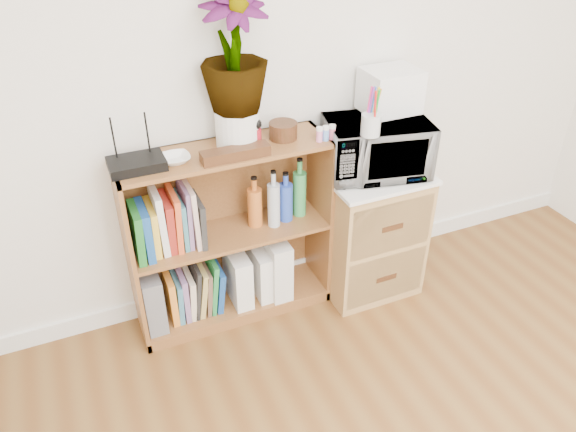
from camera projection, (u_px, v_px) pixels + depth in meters
skirting_board at (284, 270)px, 3.24m from camera, size 4.00×0.02×0.10m
bookshelf at (230, 236)px, 2.79m from camera, size 1.00×0.30×0.95m
wicker_unit at (367, 231)px, 3.05m from camera, size 0.50×0.45×0.70m
microwave at (376, 147)px, 2.76m from camera, size 0.55×0.43×0.27m
pen_cup at (371, 125)px, 2.53m from camera, size 0.09×0.09×0.10m
small_appliance at (390, 90)px, 2.74m from camera, size 0.26×0.22×0.21m
router at (137, 164)px, 2.37m from camera, size 0.24×0.16×0.04m
white_bowl at (175, 159)px, 2.42m from camera, size 0.13×0.13×0.03m
plant_pot at (238, 128)px, 2.52m from camera, size 0.20×0.20×0.17m
potted_plant at (234, 51)px, 2.33m from camera, size 0.29×0.29×0.52m
trinket_box at (235, 153)px, 2.44m from camera, size 0.31×0.08×0.05m
kokeshi_doll at (257, 138)px, 2.52m from camera, size 0.04×0.04×0.10m
wooden_bowl at (283, 130)px, 2.61m from camera, size 0.13×0.13×0.08m
paint_jars at (326, 135)px, 2.60m from camera, size 0.10×0.04×0.05m
file_box at (151, 297)px, 2.78m from camera, size 0.09×0.25×0.32m
magazine_holder_left at (238, 277)px, 2.93m from camera, size 0.09×0.23×0.29m
magazine_holder_mid at (261, 272)px, 2.97m from camera, size 0.09×0.22×0.28m
magazine_holder_right at (275, 264)px, 2.98m from camera, size 0.11×0.27×0.33m
cookbooks at (167, 223)px, 2.60m from camera, size 0.33×0.20×0.31m
liquor_bottles at (293, 193)px, 2.81m from camera, size 0.47×0.07×0.32m
lower_books at (194, 290)px, 2.87m from camera, size 0.29×0.19×0.30m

